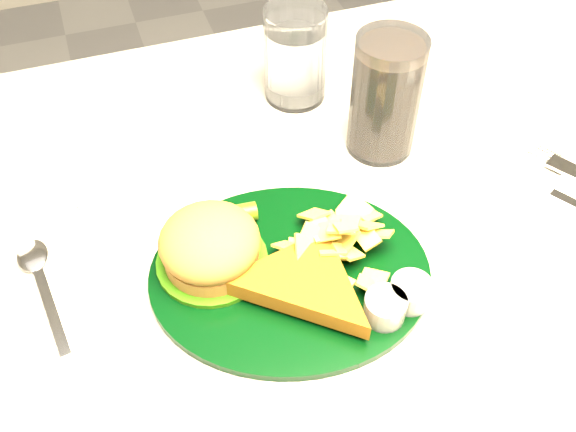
% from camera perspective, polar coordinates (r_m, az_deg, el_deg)
% --- Properties ---
extents(table, '(1.20, 0.80, 0.75)m').
position_cam_1_polar(table, '(0.98, 1.24, -16.27)').
color(table, '#A9A398').
rests_on(table, ground).
extents(dinner_plate, '(0.32, 0.29, 0.06)m').
position_cam_1_polar(dinner_plate, '(0.60, 0.18, -3.61)').
color(dinner_plate, black).
rests_on(dinner_plate, table).
extents(water_glass, '(0.08, 0.08, 0.12)m').
position_cam_1_polar(water_glass, '(0.80, 0.65, 14.11)').
color(water_glass, white).
rests_on(water_glass, table).
extents(cola_glass, '(0.09, 0.09, 0.14)m').
position_cam_1_polar(cola_glass, '(0.72, 8.66, 10.47)').
color(cola_glass, black).
rests_on(cola_glass, table).
extents(spoon, '(0.06, 0.15, 0.01)m').
position_cam_1_polar(spoon, '(0.64, -20.33, -7.79)').
color(spoon, silver).
rests_on(spoon, table).
extents(ramekin, '(0.05, 0.05, 0.03)m').
position_cam_1_polar(ramekin, '(0.71, -23.60, -0.59)').
color(ramekin, white).
rests_on(ramekin, table).
extents(wrapped_straw, '(0.19, 0.13, 0.01)m').
position_cam_1_polar(wrapped_straw, '(0.74, -12.35, 4.16)').
color(wrapped_straw, white).
rests_on(wrapped_straw, table).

